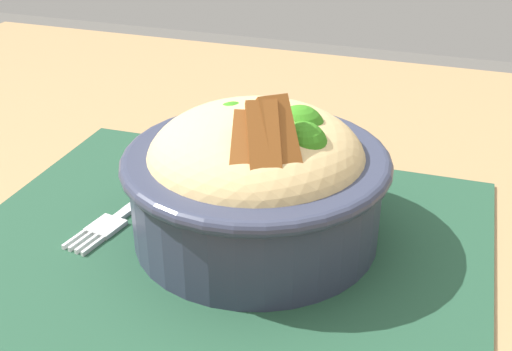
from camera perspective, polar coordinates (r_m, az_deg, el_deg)
table at (r=0.51m, az=-3.51°, el=-13.34°), size 1.13×0.99×0.75m
placemat at (r=0.49m, az=-2.50°, el=-5.92°), size 0.39×0.32×0.00m
bowl at (r=0.47m, az=0.06°, el=-0.04°), size 0.19×0.19×0.12m
fork at (r=0.52m, az=-11.68°, el=-3.40°), size 0.03×0.13×0.00m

